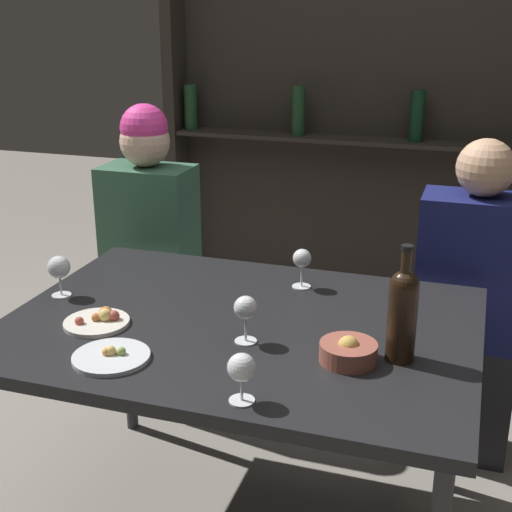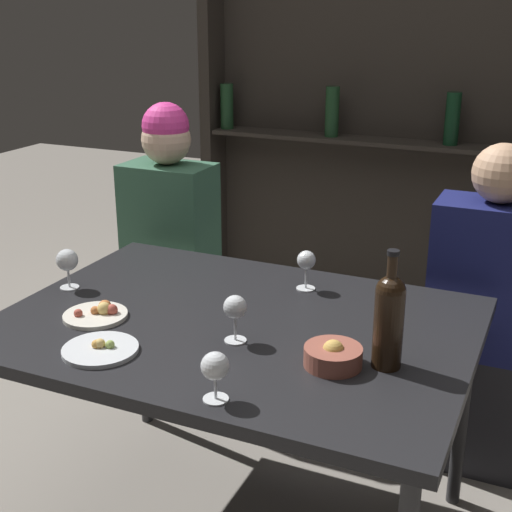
% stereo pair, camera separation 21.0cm
% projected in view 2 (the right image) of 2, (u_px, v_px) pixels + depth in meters
% --- Properties ---
extents(dining_table, '(1.32, 0.96, 0.73)m').
position_uv_depth(dining_table, '(236.00, 339.00, 2.05)').
color(dining_table, black).
rests_on(dining_table, ground_plane).
extents(wine_rack_wall, '(1.95, 0.21, 2.17)m').
position_uv_depth(wine_rack_wall, '(393.00, 110.00, 3.41)').
color(wine_rack_wall, '#28231E').
rests_on(wine_rack_wall, ground_plane).
extents(wine_bottle, '(0.07, 0.07, 0.31)m').
position_uv_depth(wine_bottle, '(389.00, 317.00, 1.73)').
color(wine_bottle, black).
rests_on(wine_bottle, dining_table).
extents(wine_glass_0, '(0.07, 0.07, 0.13)m').
position_uv_depth(wine_glass_0, '(67.00, 261.00, 2.23)').
color(wine_glass_0, silver).
rests_on(wine_glass_0, dining_table).
extents(wine_glass_1, '(0.06, 0.06, 0.13)m').
position_uv_depth(wine_glass_1, '(306.00, 262.00, 2.22)').
color(wine_glass_1, silver).
rests_on(wine_glass_1, dining_table).
extents(wine_glass_2, '(0.07, 0.07, 0.12)m').
position_uv_depth(wine_glass_2, '(215.00, 368.00, 1.60)').
color(wine_glass_2, silver).
rests_on(wine_glass_2, dining_table).
extents(wine_glass_3, '(0.06, 0.06, 0.13)m').
position_uv_depth(wine_glass_3, '(235.00, 309.00, 1.88)').
color(wine_glass_3, silver).
rests_on(wine_glass_3, dining_table).
extents(food_plate_0, '(0.20, 0.20, 0.03)m').
position_uv_depth(food_plate_0, '(100.00, 349.00, 1.85)').
color(food_plate_0, silver).
rests_on(food_plate_0, dining_table).
extents(food_plate_1, '(0.18, 0.18, 0.04)m').
position_uv_depth(food_plate_1, '(98.00, 313.00, 2.05)').
color(food_plate_1, silver).
rests_on(food_plate_1, dining_table).
extents(snack_bowl, '(0.15, 0.15, 0.07)m').
position_uv_depth(snack_bowl, '(333.00, 356.00, 1.77)').
color(snack_bowl, '#995142').
rests_on(snack_bowl, dining_table).
extents(seated_person_left, '(0.35, 0.22, 1.23)m').
position_uv_depth(seated_person_left, '(171.00, 260.00, 2.88)').
color(seated_person_left, '#26262B').
rests_on(seated_person_left, ground_plane).
extents(seated_person_right, '(0.38, 0.22, 1.17)m').
position_uv_depth(seated_person_right, '(485.00, 324.00, 2.42)').
color(seated_person_right, '#26262B').
rests_on(seated_person_right, ground_plane).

